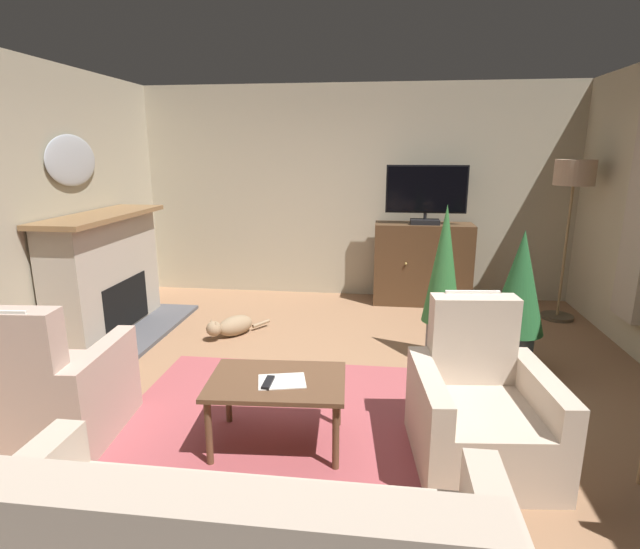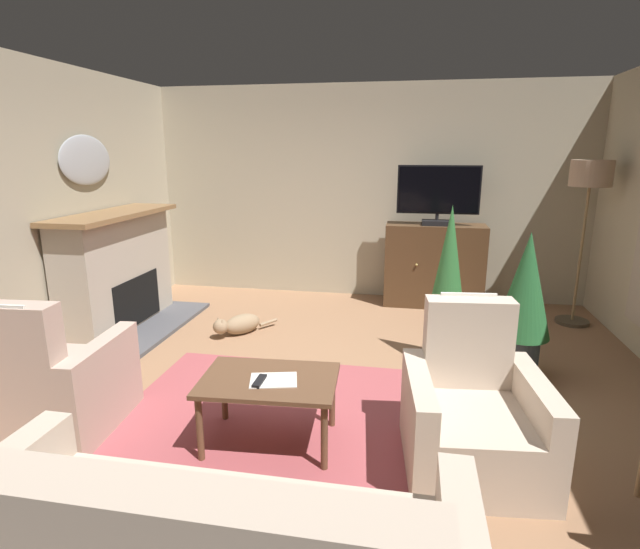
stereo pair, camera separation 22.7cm
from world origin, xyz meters
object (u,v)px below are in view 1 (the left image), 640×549
(fireplace, at_px, (107,277))
(armchair_by_fireplace, at_px, (45,394))
(wall_mirror_oval, at_px, (71,160))
(armchair_near_window, at_px, (480,412))
(tv_remote, at_px, (268,383))
(tv_cabinet, at_px, (422,266))
(cat, at_px, (232,326))
(potted_plant_small_fern_corner, at_px, (443,276))
(potted_plant_tall_palm_by_window, at_px, (519,295))
(coffee_table, at_px, (277,387))
(folded_newspaper, at_px, (282,381))
(floor_lamp, at_px, (573,189))
(television, at_px, (426,193))

(fireplace, distance_m, armchair_by_fireplace, 2.12)
(wall_mirror_oval, distance_m, armchair_near_window, 4.47)
(tv_remote, bearing_deg, tv_cabinet, 161.01)
(cat, bearing_deg, armchair_by_fireplace, -108.30)
(wall_mirror_oval, relative_size, potted_plant_small_fern_corner, 0.57)
(tv_cabinet, bearing_deg, potted_plant_tall_palm_by_window, -71.64)
(coffee_table, relative_size, cat, 1.56)
(folded_newspaper, distance_m, floor_lamp, 4.12)
(wall_mirror_oval, distance_m, television, 3.94)
(armchair_near_window, relative_size, potted_plant_small_fern_corner, 0.69)
(television, height_order, folded_newspaper, television)
(armchair_by_fireplace, xyz_separation_m, floor_lamp, (4.28, 3.04, 1.17))
(potted_plant_small_fern_corner, bearing_deg, tv_remote, -127.19)
(tv_remote, xyz_separation_m, folded_newspaper, (0.08, 0.05, -0.01))
(armchair_by_fireplace, bearing_deg, floor_lamp, 35.39)
(armchair_by_fireplace, height_order, potted_plant_tall_palm_by_window, potted_plant_tall_palm_by_window)
(folded_newspaper, relative_size, armchair_by_fireplace, 0.29)
(folded_newspaper, height_order, cat, folded_newspaper)
(tv_remote, relative_size, armchair_by_fireplace, 0.16)
(fireplace, distance_m, folded_newspaper, 2.97)
(coffee_table, bearing_deg, wall_mirror_oval, 142.98)
(folded_newspaper, bearing_deg, armchair_near_window, -11.47)
(coffee_table, relative_size, potted_plant_small_fern_corner, 0.63)
(wall_mirror_oval, height_order, coffee_table, wall_mirror_oval)
(armchair_by_fireplace, xyz_separation_m, cat, (0.67, 2.02, -0.22))
(television, relative_size, coffee_table, 1.06)
(armchair_near_window, bearing_deg, folded_newspaper, -177.64)
(wall_mirror_oval, xyz_separation_m, potted_plant_small_fern_corner, (3.70, -0.29, -1.01))
(tv_remote, distance_m, armchair_near_window, 1.35)
(fireplace, height_order, potted_plant_small_fern_corner, potted_plant_small_fern_corner)
(armchair_near_window, xyz_separation_m, floor_lamp, (1.43, 2.90, 1.19))
(armchair_near_window, xyz_separation_m, cat, (-2.19, 1.87, -0.21))
(fireplace, relative_size, armchair_by_fireplace, 1.71)
(wall_mirror_oval, bearing_deg, armchair_by_fireplace, -65.23)
(armchair_by_fireplace, xyz_separation_m, potted_plant_small_fern_corner, (2.78, 1.70, 0.47))
(coffee_table, distance_m, armchair_near_window, 1.30)
(tv_remote, distance_m, potted_plant_small_fern_corner, 2.10)
(tv_cabinet, xyz_separation_m, armchair_by_fireplace, (-2.73, -3.46, -0.16))
(coffee_table, bearing_deg, potted_plant_small_fern_corner, 52.42)
(fireplace, relative_size, potted_plant_tall_palm_by_window, 1.39)
(armchair_by_fireplace, height_order, floor_lamp, floor_lamp)
(tv_cabinet, distance_m, folded_newspaper, 3.56)
(television, xyz_separation_m, floor_lamp, (1.55, -0.37, 0.10))
(fireplace, xyz_separation_m, television, (3.41, 1.42, 0.80))
(television, xyz_separation_m, folded_newspaper, (-1.13, -3.32, -0.93))
(armchair_near_window, bearing_deg, floor_lamp, 63.83)
(fireplace, relative_size, tv_cabinet, 1.46)
(tv_remote, bearing_deg, potted_plant_small_fern_corner, 143.32)
(tv_cabinet, bearing_deg, armchair_near_window, -87.84)
(tv_remote, height_order, cat, tv_remote)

